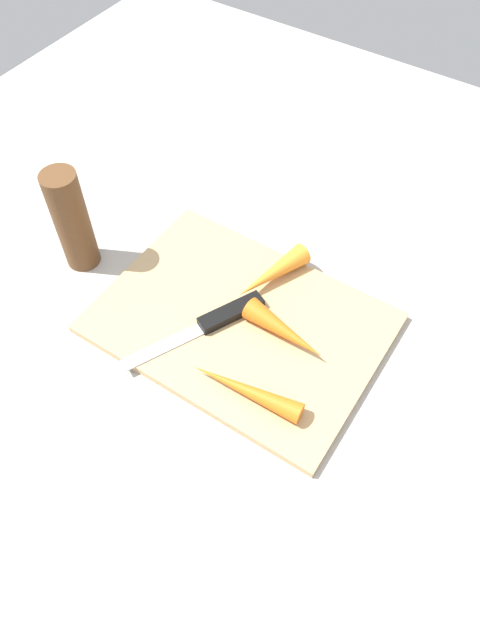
# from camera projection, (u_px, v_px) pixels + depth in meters

# --- Properties ---
(ground_plane) EXTENTS (1.40, 1.40, 0.00)m
(ground_plane) POSITION_uv_depth(u_px,v_px,m) (240.00, 325.00, 0.76)
(ground_plane) COLOR #ADA8A0
(cutting_board) EXTENTS (0.36, 0.26, 0.01)m
(cutting_board) POSITION_uv_depth(u_px,v_px,m) (240.00, 323.00, 0.75)
(cutting_board) COLOR tan
(cutting_board) RESTS_ON ground_plane
(knife) EXTENTS (0.11, 0.19, 0.01)m
(knife) POSITION_uv_depth(u_px,v_px,m) (223.00, 316.00, 0.74)
(knife) COLOR #B7B7BC
(knife) RESTS_ON cutting_board
(carrot_medium) EXTENTS (0.06, 0.12, 0.03)m
(carrot_medium) POSITION_uv_depth(u_px,v_px,m) (270.00, 273.00, 0.77)
(carrot_medium) COLOR orange
(carrot_medium) RESTS_ON cutting_board
(carrot_shortest) EXTENTS (0.12, 0.04, 0.03)m
(carrot_shortest) POSITION_uv_depth(u_px,v_px,m) (285.00, 331.00, 0.72)
(carrot_shortest) COLOR orange
(carrot_shortest) RESTS_ON cutting_board
(carrot_longest) EXTENTS (0.14, 0.04, 0.03)m
(carrot_longest) POSITION_uv_depth(u_px,v_px,m) (245.00, 390.00, 0.67)
(carrot_longest) COLOR orange
(carrot_longest) RESTS_ON cutting_board
(pepper_grinder) EXTENTS (0.05, 0.05, 0.15)m
(pepper_grinder) POSITION_uv_depth(u_px,v_px,m) (72.00, 221.00, 0.76)
(pepper_grinder) COLOR brown
(pepper_grinder) RESTS_ON ground_plane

